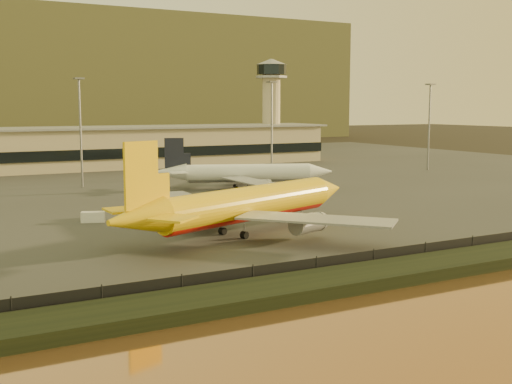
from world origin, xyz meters
The scene contains 11 objects.
ground centered at (0.00, 0.00, 0.00)m, with size 900.00×900.00×0.00m, color black.
embankment centered at (0.00, -17.00, 0.70)m, with size 320.00×7.00×1.40m, color black.
tarmac centered at (0.00, 95.00, 0.10)m, with size 320.00×220.00×0.20m, color #2D2D2D.
perimeter_fence centered at (0.00, -13.00, 1.30)m, with size 300.00×0.05×2.20m, color black.
terminal_building centered at (-14.52, 125.55, 6.25)m, with size 202.00×25.00×12.60m.
control_tower centered at (70.00, 131.00, 21.66)m, with size 11.20×11.20×35.50m.
apron_light_masts centered at (15.00, 75.00, 15.70)m, with size 152.20×12.20×25.40m.
dhl_cargo_jet centered at (-1.82, 12.33, 4.56)m, with size 47.31×44.91×14.59m.
white_narrowbody_jet centered at (22.37, 59.30, 3.71)m, with size 39.40×37.22×11.77m.
gse_vehicle_yellow centered at (8.67, 27.54, 1.04)m, with size 3.73×1.68×1.68m, color #E8B30C.
gse_vehicle_white centered at (-19.33, 32.95, 1.05)m, with size 3.77×1.70×1.70m, color white.
Camera 1 is at (-44.80, -70.99, 19.09)m, focal length 45.00 mm.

